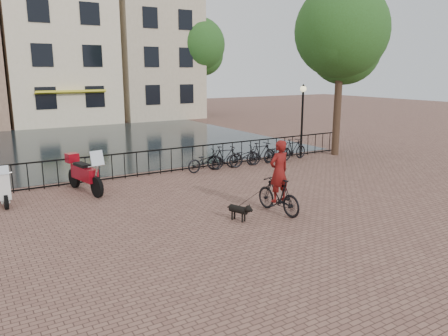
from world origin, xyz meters
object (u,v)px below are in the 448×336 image
cyclist (279,181)px  dog (238,212)px  scooter (2,183)px  motorcycle (84,169)px  lamp_post (303,109)px

cyclist → dog: 1.55m
scooter → motorcycle: bearing=0.8°
lamp_post → scooter: bearing=-176.1°
lamp_post → dog: bearing=-141.5°
dog → scooter: scooter is taller
cyclist → scooter: (-6.88, 5.21, -0.27)m
cyclist → motorcycle: bearing=-54.7°
dog → motorcycle: 6.04m
dog → cyclist: bearing=-22.8°
motorcycle → lamp_post: bearing=-7.2°
lamp_post → motorcycle: bearing=-175.6°
lamp_post → motorcycle: (-10.54, -0.80, -1.56)m
lamp_post → cyclist: bearing=-135.6°
cyclist → scooter: bearing=-41.0°
lamp_post → motorcycle: 10.68m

